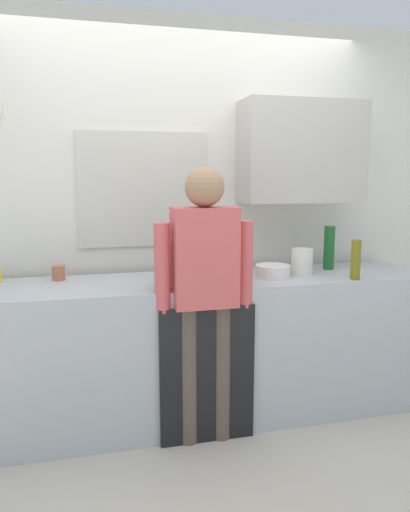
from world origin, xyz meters
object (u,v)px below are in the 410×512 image
object	(u,v)px
coffee_maker	(197,256)
storage_canister	(302,262)
person_at_sink	(205,284)
cup_terracotta_mug	(59,273)
mixing_bowl	(273,271)
bottle_green_wine	(329,248)
bottle_olive_oil	(356,260)
bottle_clear_soda	(163,263)

from	to	relation	value
coffee_maker	storage_canister	size ratio (longest dim) A/B	1.94
storage_canister	coffee_maker	bearing A→B (deg)	178.05
storage_canister	person_at_sink	xyz separation A→B (m)	(-0.73, -0.28, -0.05)
cup_terracotta_mug	mixing_bowl	world-z (taller)	cup_terracotta_mug
coffee_maker	cup_terracotta_mug	xyz separation A→B (m)	(-0.84, 0.18, -0.10)
bottle_green_wine	mixing_bowl	world-z (taller)	bottle_green_wine
coffee_maker	cup_terracotta_mug	world-z (taller)	coffee_maker
bottle_green_wine	storage_canister	distance (m)	0.30
mixing_bowl	bottle_olive_oil	bearing A→B (deg)	-20.79
bottle_clear_soda	mixing_bowl	bearing A→B (deg)	7.65
bottle_clear_soda	coffee_maker	bearing A→B (deg)	33.99
bottle_green_wine	bottle_olive_oil	distance (m)	0.35
cup_terracotta_mug	mixing_bowl	bearing A→B (deg)	-10.55
bottle_clear_soda	cup_terracotta_mug	xyz separation A→B (m)	(-0.60, 0.34, -0.09)
bottle_green_wine	mixing_bowl	bearing A→B (deg)	-160.58
bottle_green_wine	storage_canister	world-z (taller)	bottle_green_wine
coffee_maker	cup_terracotta_mug	distance (m)	0.87
bottle_clear_soda	cup_terracotta_mug	world-z (taller)	bottle_clear_soda
storage_canister	bottle_olive_oil	bearing A→B (deg)	-41.11
coffee_maker	bottle_olive_oil	world-z (taller)	coffee_maker
bottle_clear_soda	person_at_sink	xyz separation A→B (m)	(0.21, -0.15, -0.10)
bottle_green_wine	mixing_bowl	xyz separation A→B (m)	(-0.48, -0.17, -0.11)
bottle_green_wine	mixing_bowl	size ratio (longest dim) A/B	1.36
coffee_maker	storage_canister	xyz separation A→B (m)	(0.70, -0.02, -0.06)
bottle_clear_soda	cup_terracotta_mug	distance (m)	0.70
person_at_sink	coffee_maker	bearing A→B (deg)	83.02
bottle_olive_oil	coffee_maker	bearing A→B (deg)	165.51
storage_canister	person_at_sink	size ratio (longest dim) A/B	0.11
bottle_olive_oil	cup_terracotta_mug	distance (m)	1.85
coffee_maker	bottle_green_wine	bearing A→B (deg)	6.19
bottle_clear_soda	bottle_green_wine	bearing A→B (deg)	12.51
bottle_clear_soda	bottle_olive_oil	distance (m)	1.20
cup_terracotta_mug	person_at_sink	xyz separation A→B (m)	(0.82, -0.49, -0.01)
person_at_sink	cup_terracotta_mug	bearing A→B (deg)	147.25
coffee_maker	cup_terracotta_mug	size ratio (longest dim) A/B	3.59
cup_terracotta_mug	storage_canister	world-z (taller)	storage_canister
storage_canister	bottle_green_wine	bearing A→B (deg)	26.15
bottle_green_wine	cup_terracotta_mug	xyz separation A→B (m)	(-1.81, 0.08, -0.10)
bottle_green_wine	person_at_sink	xyz separation A→B (m)	(-0.99, -0.41, -0.11)
bottle_green_wine	bottle_clear_soda	world-z (taller)	bottle_green_wine
person_at_sink	mixing_bowl	bearing A→B (deg)	23.66
mixing_bowl	cup_terracotta_mug	bearing A→B (deg)	169.45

